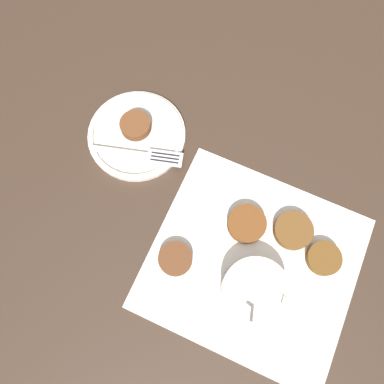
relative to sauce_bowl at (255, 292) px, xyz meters
name	(u,v)px	position (x,y,z in m)	size (l,w,h in m)	color
ground_plane	(253,263)	(-0.01, 0.05, -0.03)	(4.00, 4.00, 0.00)	#38281E
napkin	(253,260)	(-0.02, 0.05, -0.02)	(0.39, 0.36, 0.00)	white
sauce_bowl	(255,292)	(0.00, 0.00, 0.00)	(0.12, 0.11, 0.09)	silver
fritter_0	(247,224)	(-0.04, 0.11, -0.01)	(0.07, 0.07, 0.02)	brown
fritter_1	(324,258)	(0.10, 0.09, -0.01)	(0.06, 0.06, 0.02)	brown
fritter_2	(293,230)	(0.04, 0.13, -0.01)	(0.07, 0.07, 0.02)	brown
fritter_3	(175,259)	(-0.15, 0.01, -0.01)	(0.06, 0.06, 0.02)	brown
serving_plate	(137,134)	(-0.30, 0.22, -0.02)	(0.19, 0.19, 0.02)	silver
fritter_on_plate	(135,125)	(-0.30, 0.23, 0.00)	(0.06, 0.06, 0.02)	brown
fork	(147,156)	(-0.26, 0.18, -0.01)	(0.18, 0.05, 0.00)	silver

